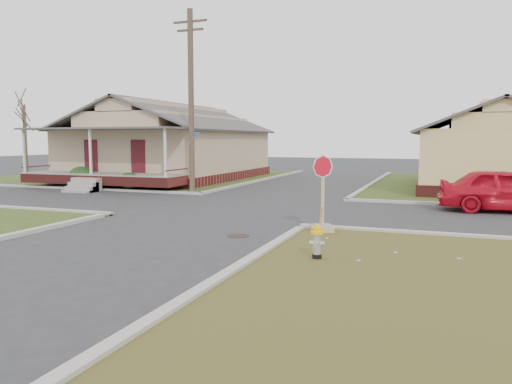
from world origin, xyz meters
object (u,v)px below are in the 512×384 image
(stop_sign, at_px, (322,215))
(fire_hydrant, at_px, (317,239))
(utility_pole, at_px, (191,100))
(red_sedan, at_px, (506,190))

(stop_sign, bearing_deg, fire_hydrant, -101.16)
(utility_pole, distance_m, red_sedan, 14.58)
(fire_hydrant, bearing_deg, utility_pole, 119.63)
(stop_sign, bearing_deg, utility_pole, 114.32)
(utility_pole, relative_size, fire_hydrant, 11.46)
(fire_hydrant, distance_m, stop_sign, 3.39)
(utility_pole, relative_size, red_sedan, 1.87)
(fire_hydrant, bearing_deg, stop_sign, 91.88)
(stop_sign, relative_size, red_sedan, 0.46)
(stop_sign, bearing_deg, red_sedan, 27.95)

